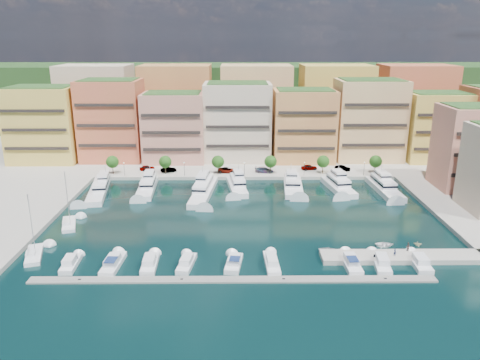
{
  "coord_description": "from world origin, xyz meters",
  "views": [
    {
      "loc": [
        -2.23,
        -103.58,
        41.39
      ],
      "look_at": [
        -1.45,
        10.67,
        6.0
      ],
      "focal_mm": 35.0,
      "sensor_mm": 36.0,
      "label": 1
    }
  ],
  "objects": [
    {
      "name": "car_5",
      "position": [
        30.75,
        36.61,
        1.8
      ],
      "size": [
        5.11,
        3.38,
        1.59
      ],
      "primitive_type": "imported",
      "rotation": [
        0.0,
        0.0,
        1.19
      ],
      "color": "gray",
      "rests_on": "north_quay"
    },
    {
      "name": "apartment_2",
      "position": [
        -23.0,
        49.99,
        12.31
      ],
      "size": [
        20.0,
        15.5,
        22.8
      ],
      "color": "tan",
      "rests_on": "north_quay"
    },
    {
      "name": "north_quay",
      "position": [
        0.0,
        62.0,
        0.0
      ],
      "size": [
        220.0,
        64.0,
        2.0
      ],
      "primitive_type": "cube",
      "color": "#9E998E",
      "rests_on": "ground"
    },
    {
      "name": "apartment_3",
      "position": [
        -2.0,
        51.99,
        13.81
      ],
      "size": [
        22.0,
        16.5,
        25.8
      ],
      "color": "beige",
      "rests_on": "north_quay"
    },
    {
      "name": "tree_4",
      "position": [
        24.0,
        33.5,
        4.74
      ],
      "size": [
        3.8,
        3.8,
        5.65
      ],
      "color": "#473323",
      "rests_on": "north_quay"
    },
    {
      "name": "car_0",
      "position": [
        -30.37,
        37.44,
        1.79
      ],
      "size": [
        4.99,
        3.64,
        1.58
      ],
      "primitive_type": "imported",
      "rotation": [
        0.0,
        0.0,
        2.01
      ],
      "color": "gray",
      "rests_on": "north_quay"
    },
    {
      "name": "tender_2",
      "position": [
        28.09,
        -16.16,
        0.39
      ],
      "size": [
        3.82,
        2.8,
        0.77
      ],
      "primitive_type": "imported",
      "rotation": [
        0.0,
        0.0,
        1.61
      ],
      "color": "white",
      "rests_on": "ground"
    },
    {
      "name": "backblock_4",
      "position": [
        65.0,
        74.0,
        16.0
      ],
      "size": [
        26.0,
        18.0,
        30.0
      ],
      "primitive_type": "cube",
      "color": "#D45D46",
      "rests_on": "north_quay"
    },
    {
      "name": "yacht_3",
      "position": [
        -2.24,
        21.55,
        1.21
      ],
      "size": [
        6.26,
        16.67,
        7.3
      ],
      "color": "white",
      "rests_on": "ground"
    },
    {
      "name": "sailboat_0",
      "position": [
        -41.93,
        -20.49,
        0.31
      ],
      "size": [
        5.31,
        9.3,
        13.2
      ],
      "color": "white",
      "rests_on": "ground"
    },
    {
      "name": "ground",
      "position": [
        0.0,
        0.0,
        0.0
      ],
      "size": [
        400.0,
        400.0,
        0.0
      ],
      "primitive_type": "plane",
      "color": "black",
      "rests_on": "ground"
    },
    {
      "name": "cruiser_8",
      "position": [
        24.83,
        -24.59,
        0.55
      ],
      "size": [
        3.59,
        8.9,
        2.55
      ],
      "color": "white",
      "rests_on": "ground"
    },
    {
      "name": "car_2",
      "position": [
        -5.19,
        34.49,
        1.81
      ],
      "size": [
        6.11,
        3.4,
        1.62
      ],
      "primitive_type": "imported",
      "rotation": [
        0.0,
        0.0,
        1.44
      ],
      "color": "gray",
      "rests_on": "north_quay"
    },
    {
      "name": "person_0",
      "position": [
        27.96,
        -22.57,
        1.78
      ],
      "size": [
        0.61,
        0.68,
        1.55
      ],
      "primitive_type": "imported",
      "rotation": [
        0.0,
        0.0,
        2.09
      ],
      "color": "#262C4C",
      "rests_on": "finger_pier"
    },
    {
      "name": "lamppost_0",
      "position": [
        -36.0,
        31.2,
        3.83
      ],
      "size": [
        0.3,
        0.3,
        4.2
      ],
      "color": "black",
      "rests_on": "north_quay"
    },
    {
      "name": "yacht_5",
      "position": [
        26.2,
        21.27,
        1.21
      ],
      "size": [
        7.38,
        17.43,
        7.3
      ],
      "color": "white",
      "rests_on": "ground"
    },
    {
      "name": "cruiser_1",
      "position": [
        -25.45,
        -24.62,
        0.57
      ],
      "size": [
        3.25,
        9.01,
        2.66
      ],
      "color": "white",
      "rests_on": "ground"
    },
    {
      "name": "tree_2",
      "position": [
        -8.0,
        33.5,
        4.74
      ],
      "size": [
        3.8,
        3.8,
        5.65
      ],
      "color": "#473323",
      "rests_on": "north_quay"
    },
    {
      "name": "cruiser_5",
      "position": [
        4.27,
        -24.6,
        0.55
      ],
      "size": [
        2.83,
        9.07,
        2.55
      ],
      "color": "white",
      "rests_on": "ground"
    },
    {
      "name": "lamppost_3",
      "position": [
        18.0,
        31.2,
        3.83
      ],
      "size": [
        0.3,
        0.3,
        4.2
      ],
      "color": "black",
      "rests_on": "north_quay"
    },
    {
      "name": "apartment_0",
      "position": [
        -66.0,
        49.99,
        13.31
      ],
      "size": [
        22.0,
        16.5,
        24.8
      ],
      "color": "#E1BE52",
      "rests_on": "north_quay"
    },
    {
      "name": "yacht_1",
      "position": [
        -27.25,
        20.56,
        1.09
      ],
      "size": [
        5.43,
        18.56,
        7.3
      ],
      "color": "white",
      "rests_on": "ground"
    },
    {
      "name": "yacht_2",
      "position": [
        -11.32,
        17.83,
        1.21
      ],
      "size": [
        6.87,
        24.71,
        7.3
      ],
      "color": "white",
      "rests_on": "ground"
    },
    {
      "name": "backblock_3",
      "position": [
        35.0,
        74.0,
        16.0
      ],
      "size": [
        26.0,
        18.0,
        30.0
      ],
      "primitive_type": "cube",
      "color": "#E1BE52",
      "rests_on": "north_quay"
    },
    {
      "name": "cruiser_0",
      "position": [
        -33.38,
        -24.58,
        0.55
      ],
      "size": [
        2.81,
        7.39,
        2.55
      ],
      "color": "white",
      "rests_on": "ground"
    },
    {
      "name": "car_1",
      "position": [
        -23.39,
        35.42,
        1.78
      ],
      "size": [
        5.04,
        3.24,
        1.57
      ],
      "primitive_type": "imported",
      "rotation": [
        0.0,
        0.0,
        1.93
      ],
      "color": "gray",
      "rests_on": "north_quay"
    },
    {
      "name": "finger_pier",
      "position": [
        30.0,
        -22.0,
        0.0
      ],
      "size": [
        32.0,
        5.0,
        2.0
      ],
      "primitive_type": "cube",
      "color": "#9E998E",
      "rests_on": "ground"
    },
    {
      "name": "backblock_1",
      "position": [
        -25.0,
        74.0,
        16.0
      ],
      "size": [
        26.0,
        18.0,
        30.0
      ],
      "primitive_type": "cube",
      "color": "#E1A254",
      "rests_on": "north_quay"
    },
    {
      "name": "tender_3",
      "position": [
        34.99,
        -15.87,
        0.44
      ],
      "size": [
        1.93,
        1.75,
        0.89
      ],
      "primitive_type": "imported",
      "rotation": [
        0.0,
        0.0,
        1.38
      ],
      "color": "#F2ECB9",
      "rests_on": "ground"
    },
    {
      "name": "tree_3",
      "position": [
        8.0,
        33.5,
        4.74
      ],
      "size": [
        3.8,
        3.8,
        5.65
      ],
      "color": "#473323",
      "rests_on": "north_quay"
    },
    {
      "name": "yacht_6",
      "position": [
        38.68,
        19.82,
        1.21
      ],
      "size": [
        5.81,
        20.26,
        7.3
      ],
      "color": "white",
      "rests_on": "ground"
    },
    {
      "name": "apartment_east_a",
      "position": [
        62.0,
        19.99,
        12.31
      ],
      "size": [
        18.0,
        14.5,
        22.8
      ],
      "color": "tan",
      "rests_on": "east_quay"
    },
    {
      "name": "cruiser_2",
      "position": [
        -18.57,
        -24.59,
        0.55
      ],
      "size": [
        3.0,
        8.22,
        2.55
      ],
      "color": "white",
      "rests_on": "ground"
    },
    {
      "name": "tree_5",
      "position": [
        40.0,
        33.5,
        4.74
      ],
      "size": [
        3.8,
        3.8,
        5.65
      ],
      "color": "#473323",
      "rests_on": "north_quay"
    },
    {
      "name": "lamppost_1",
      "position": [
        -18.0,
        31.2,
        3.83
      ],
      "size": [
        0.3,
        0.3,
        4.2
      ],
      "color": "black",
      "rests_on": "north_quay"
    },
    {
      "name": "tender_1",
      "position": [
        24.62,
        -19.0,
        0.38
      ],
      "size": [
        1.53,
        1.34,
        0.76
      ],
      "primitive_type": "imported",
      "rotation": [
        0.0,
        0.0,
        1.65
      ],
      "color": "beige",
      "rests_on": "ground"
    },
    {
      "name": "apartment_1",
      "position": [
        -44.0,
        51.99,
        14.31
      ],
      "size": [
        20.0,
        16.5,
        26.8
      ],
      "color": "#D45D46",
      "rests_on": "north_quay"
    },
    {
      "name": "lamppost_2",
      "position": [
        0.0,
        31.2,
        3.83
      ],
      "size": [
        0.3,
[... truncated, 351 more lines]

